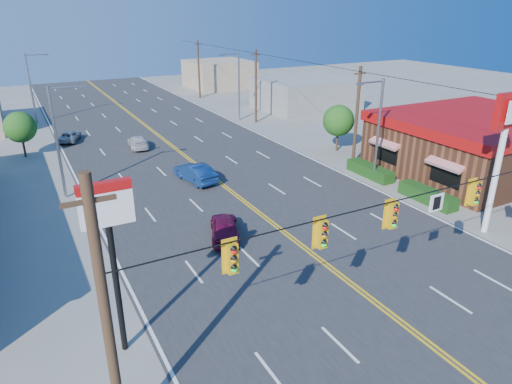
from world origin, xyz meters
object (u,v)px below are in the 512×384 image
car_silver (69,137)px  car_magenta (225,228)px  kfc (475,143)px  kfc_pylon (504,136)px  car_blue (195,173)px  pizza_hut_sign (110,234)px  car_white (138,142)px  signal_span (411,222)px

car_silver → car_magenta: bearing=120.3°
kfc → car_silver: bearing=138.3°
kfc_pylon → car_blue: 21.36m
pizza_hut_sign → kfc_pylon: bearing=0.0°
kfc_pylon → car_white: size_ratio=2.10×
kfc → pizza_hut_sign: pizza_hut_sign is taller
signal_span → kfc: size_ratio=1.49×
car_magenta → car_white: car_magenta is taller
signal_span → car_blue: (-1.45, 20.43, -4.15)m
kfc_pylon → car_blue: bearing=127.4°
signal_span → car_magenta: signal_span is taller
kfc → pizza_hut_sign: (-30.90, -8.00, 2.80)m
kfc_pylon → pizza_hut_sign: (-22.00, 0.00, -0.86)m
kfc → car_magenta: size_ratio=4.04×
kfc_pylon → car_silver: 39.24m
kfc_pylon → car_white: kfc_pylon is taller
kfc_pylon → car_magenta: bearing=155.2°
kfc → pizza_hut_sign: bearing=-165.5°
kfc → car_magenta: bearing=-176.8°
kfc_pylon → pizza_hut_sign: bearing=180.0°
signal_span → car_magenta: 11.96m
car_blue → car_silver: 18.49m
car_white → car_silver: 7.94m
signal_span → car_silver: size_ratio=6.37×
car_silver → pizza_hut_sign: bearing=105.4°
car_magenta → kfc: bearing=-155.3°
pizza_hut_sign → car_magenta: size_ratio=1.70×
pizza_hut_sign → car_silver: 33.90m
signal_span → kfc_pylon: signal_span is taller
signal_span → car_blue: signal_span is taller
car_blue → car_white: 11.52m
pizza_hut_sign → car_silver: size_ratio=1.79×
car_magenta → pizza_hut_sign: bearing=63.2°
kfc → car_magenta: 23.49m
signal_span → kfc: bearing=30.9°
car_blue → car_silver: car_blue is taller
kfc → car_magenta: kfc is taller
signal_span → kfc: 23.47m
car_blue → pizza_hut_sign: bearing=50.4°
car_magenta → car_silver: size_ratio=1.06×
car_magenta → car_blue: car_blue is taller
signal_span → car_white: bearing=95.3°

